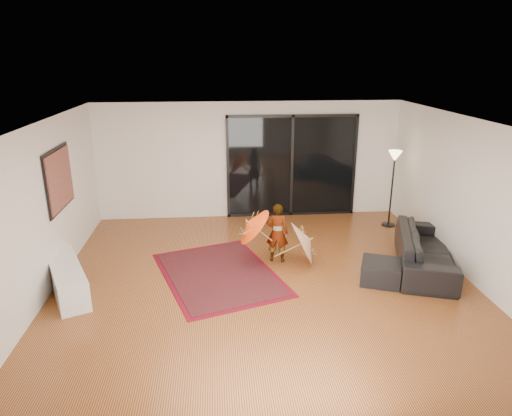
{
  "coord_description": "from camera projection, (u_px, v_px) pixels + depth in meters",
  "views": [
    {
      "loc": [
        -0.77,
        -6.86,
        3.68
      ],
      "look_at": [
        -0.08,
        0.78,
        1.1
      ],
      "focal_mm": 32.0,
      "sensor_mm": 36.0,
      "label": 1
    }
  ],
  "objects": [
    {
      "name": "floor",
      "position": [
        265.0,
        284.0,
        7.72
      ],
      "size": [
        7.0,
        7.0,
        0.0
      ],
      "primitive_type": "plane",
      "color": "#A6602D",
      "rests_on": "ground"
    },
    {
      "name": "ceiling",
      "position": [
        266.0,
        124.0,
        6.86
      ],
      "size": [
        7.0,
        7.0,
        0.0
      ],
      "primitive_type": "plane",
      "rotation": [
        3.14,
        0.0,
        0.0
      ],
      "color": "white",
      "rests_on": "wall_back"
    },
    {
      "name": "wall_back",
      "position": [
        249.0,
        161.0,
        10.59
      ],
      "size": [
        7.0,
        0.0,
        7.0
      ],
      "primitive_type": "plane",
      "rotation": [
        1.57,
        0.0,
        0.0
      ],
      "color": "silver",
      "rests_on": "floor"
    },
    {
      "name": "wall_front",
      "position": [
        309.0,
        336.0,
        3.98
      ],
      "size": [
        7.0,
        0.0,
        7.0
      ],
      "primitive_type": "plane",
      "rotation": [
        -1.57,
        0.0,
        0.0
      ],
      "color": "silver",
      "rests_on": "floor"
    },
    {
      "name": "wall_left",
      "position": [
        39.0,
        215.0,
        6.99
      ],
      "size": [
        0.0,
        7.0,
        7.0
      ],
      "primitive_type": "plane",
      "rotation": [
        1.57,
        0.0,
        1.57
      ],
      "color": "silver",
      "rests_on": "floor"
    },
    {
      "name": "wall_right",
      "position": [
        474.0,
        202.0,
        7.58
      ],
      "size": [
        0.0,
        7.0,
        7.0
      ],
      "primitive_type": "plane",
      "rotation": [
        1.57,
        0.0,
        -1.57
      ],
      "color": "silver",
      "rests_on": "floor"
    },
    {
      "name": "sliding_door",
      "position": [
        292.0,
        166.0,
        10.69
      ],
      "size": [
        3.06,
        0.07,
        2.4
      ],
      "color": "black",
      "rests_on": "wall_back"
    },
    {
      "name": "painting",
      "position": [
        59.0,
        179.0,
        7.84
      ],
      "size": [
        0.04,
        1.28,
        1.08
      ],
      "color": "black",
      "rests_on": "wall_left"
    },
    {
      "name": "media_console",
      "position": [
        66.0,
        277.0,
        7.42
      ],
      "size": [
        1.12,
        1.77,
        0.49
      ],
      "primitive_type": "cube",
      "rotation": [
        0.0,
        0.0,
        0.43
      ],
      "color": "white",
      "rests_on": "floor"
    },
    {
      "name": "speaker",
      "position": [
        73.0,
        272.0,
        7.76
      ],
      "size": [
        0.38,
        0.38,
        0.34
      ],
      "primitive_type": "cube",
      "rotation": [
        0.0,
        0.0,
        0.35
      ],
      "color": "#424244",
      "rests_on": "floor"
    },
    {
      "name": "persian_rug",
      "position": [
        219.0,
        274.0,
        8.05
      ],
      "size": [
        2.54,
        3.0,
        0.02
      ],
      "rotation": [
        0.0,
        0.0,
        0.32
      ],
      "color": "#600817",
      "rests_on": "floor"
    },
    {
      "name": "sofa",
      "position": [
        425.0,
        250.0,
        8.23
      ],
      "size": [
        1.6,
        2.48,
        0.68
      ],
      "primitive_type": "imported",
      "rotation": [
        0.0,
        0.0,
        1.24
      ],
      "color": "black",
      "rests_on": "floor"
    },
    {
      "name": "ottoman",
      "position": [
        381.0,
        272.0,
        7.74
      ],
      "size": [
        0.83,
        0.83,
        0.37
      ],
      "primitive_type": "cube",
      "rotation": [
        0.0,
        0.0,
        -0.38
      ],
      "color": "black",
      "rests_on": "floor"
    },
    {
      "name": "floor_lamp",
      "position": [
        394.0,
        167.0,
        9.94
      ],
      "size": [
        0.3,
        0.3,
        1.72
      ],
      "color": "black",
      "rests_on": "floor"
    },
    {
      "name": "child",
      "position": [
        277.0,
        233.0,
        8.41
      ],
      "size": [
        0.47,
        0.37,
        1.13
      ],
      "primitive_type": "imported",
      "rotation": [
        0.0,
        0.0,
        2.88
      ],
      "color": "#999999",
      "rests_on": "floor"
    },
    {
      "name": "parasol_orange",
      "position": [
        248.0,
        226.0,
        8.26
      ],
      "size": [
        0.63,
        0.77,
        0.86
      ],
      "rotation": [
        0.0,
        -0.86,
        0.0
      ],
      "color": "#FF470D",
      "rests_on": "child"
    },
    {
      "name": "parasol_white",
      "position": [
        311.0,
        238.0,
        8.34
      ],
      "size": [
        0.55,
        0.88,
        0.94
      ],
      "rotation": [
        0.0,
        1.12,
        0.0
      ],
      "color": "silver",
      "rests_on": "floor"
    }
  ]
}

